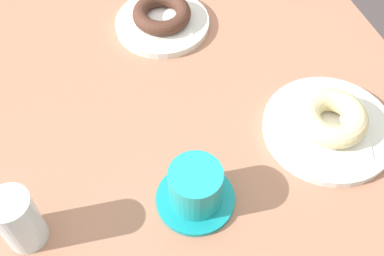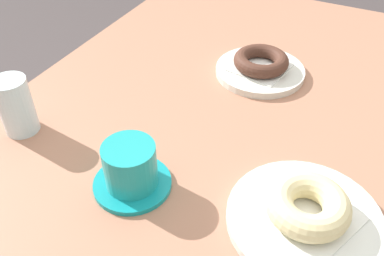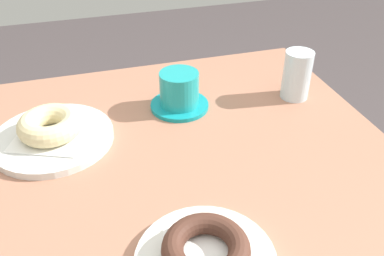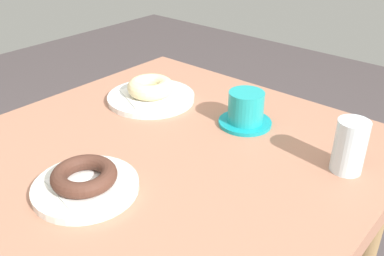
{
  "view_description": "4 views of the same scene",
  "coord_description": "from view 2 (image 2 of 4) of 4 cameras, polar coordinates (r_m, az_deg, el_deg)",
  "views": [
    {
      "loc": [
        -0.65,
        0.18,
        1.41
      ],
      "look_at": [
        -0.2,
        0.03,
        0.76
      ],
      "focal_mm": 45.34,
      "sensor_mm": 36.0,
      "label": 1
    },
    {
      "loc": [
        -0.67,
        -0.22,
        1.22
      ],
      "look_at": [
        -0.2,
        0.01,
        0.78
      ],
      "focal_mm": 39.12,
      "sensor_mm": 36.0,
      "label": 2
    },
    {
      "loc": [
        0.42,
        -0.13,
        1.2
      ],
      "look_at": [
        -0.17,
        0.05,
        0.77
      ],
      "focal_mm": 39.12,
      "sensor_mm": 36.0,
      "label": 3
    },
    {
      "loc": [
        0.43,
        0.54,
        1.2
      ],
      "look_at": [
        -0.16,
        0.03,
        0.78
      ],
      "focal_mm": 39.77,
      "sensor_mm": 36.0,
      "label": 4
    }
  ],
  "objects": [
    {
      "name": "coffee_cup",
      "position": [
        0.65,
        -8.37,
        -5.52
      ],
      "size": [
        0.12,
        0.12,
        0.08
      ],
      "color": "teal",
      "rests_on": "table"
    },
    {
      "name": "donut_chocolate_ring",
      "position": [
        0.91,
        9.41,
        9.02
      ],
      "size": [
        0.12,
        0.12,
        0.03
      ],
      "primitive_type": "torus",
      "color": "#492A1F",
      "rests_on": "napkin_chocolate_ring"
    },
    {
      "name": "table",
      "position": [
        0.92,
        6.23,
        -0.13
      ],
      "size": [
        1.06,
        0.83,
        0.73
      ],
      "color": "#A36C54",
      "rests_on": "ground_plane"
    },
    {
      "name": "napkin_sugar_ring",
      "position": [
        0.63,
        15.19,
        -11.4
      ],
      "size": [
        0.17,
        0.17,
        0.0
      ],
      "primitive_type": "cube",
      "rotation": [
        0.0,
        0.0,
        -0.4
      ],
      "color": "white",
      "rests_on": "plate_sugar_ring"
    },
    {
      "name": "napkin_chocolate_ring",
      "position": [
        0.92,
        9.3,
        8.15
      ],
      "size": [
        0.12,
        0.12,
        0.0
      ],
      "primitive_type": "cube",
      "rotation": [
        0.0,
        0.0,
        -0.17
      ],
      "color": "white",
      "rests_on": "plate_chocolate_ring"
    },
    {
      "name": "plate_sugar_ring",
      "position": [
        0.64,
        15.06,
        -11.88
      ],
      "size": [
        0.23,
        0.23,
        0.01
      ],
      "primitive_type": "cylinder",
      "color": "silver",
      "rests_on": "table"
    },
    {
      "name": "water_glass",
      "position": [
        0.8,
        -22.9,
        2.8
      ],
      "size": [
        0.06,
        0.06,
        0.11
      ],
      "primitive_type": "cylinder",
      "color": "silver",
      "rests_on": "table"
    },
    {
      "name": "donut_sugar_ring",
      "position": [
        0.61,
        15.53,
        -10.15
      ],
      "size": [
        0.12,
        0.12,
        0.04
      ],
      "primitive_type": "torus",
      "color": "beige",
      "rests_on": "napkin_sugar_ring"
    },
    {
      "name": "plate_chocolate_ring",
      "position": [
        0.93,
        9.24,
        7.68
      ],
      "size": [
        0.19,
        0.19,
        0.02
      ],
      "primitive_type": "cylinder",
      "color": "silver",
      "rests_on": "table"
    }
  ]
}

